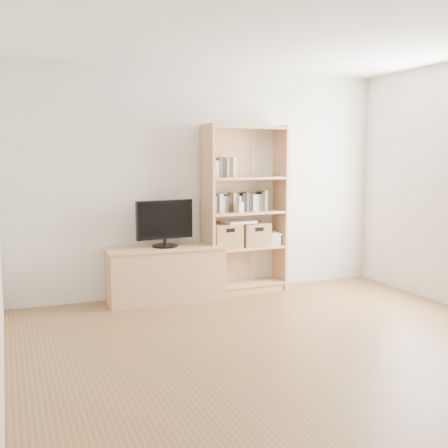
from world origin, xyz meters
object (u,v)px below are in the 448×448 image
bookshelf (245,210)px  basket_right (254,234)px  tv_stand (165,275)px  television (165,223)px  basket_left (225,236)px  laptop (239,222)px  baby_monitor (241,208)px

bookshelf → basket_right: (0.12, 0.00, -0.30)m
tv_stand → television: bearing=1.2°
tv_stand → basket_left: basket_left is taller
television → basket_left: television is taller
basket_left → basket_right: 0.38m
bookshelf → laptop: 0.17m
basket_left → television: bearing=177.7°
tv_stand → television: size_ratio=1.91×
basket_right → laptop: laptop is taller
baby_monitor → television: bearing=167.3°
tv_stand → basket_right: bearing=4.6°
bookshelf → basket_right: 0.32m
basket_left → laptop: size_ratio=0.95×
television → bookshelf: bearing=-6.1°
baby_monitor → laptop: bearing=71.2°
television → laptop: 0.91m
television → baby_monitor: television is taller
baby_monitor → laptop: size_ratio=0.31×
bookshelf → baby_monitor: bookshelf is taller
baby_monitor → tv_stand: bearing=167.3°
tv_stand → baby_monitor: size_ratio=11.23×
basket_left → basket_right: (0.38, 0.03, -0.01)m
basket_left → tv_stand: bearing=177.7°
tv_stand → bookshelf: (1.00, 0.06, 0.69)m
television → basket_left: bearing=-6.6°
tv_stand → television: 0.58m
baby_monitor → basket_right: 0.42m
tv_stand → baby_monitor: baby_monitor is taller
baby_monitor → basket_right: bearing=19.0°
laptop → tv_stand: bearing=175.7°
baby_monitor → bookshelf: bearing=39.7°
tv_stand → baby_monitor: (0.89, -0.05, 0.73)m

